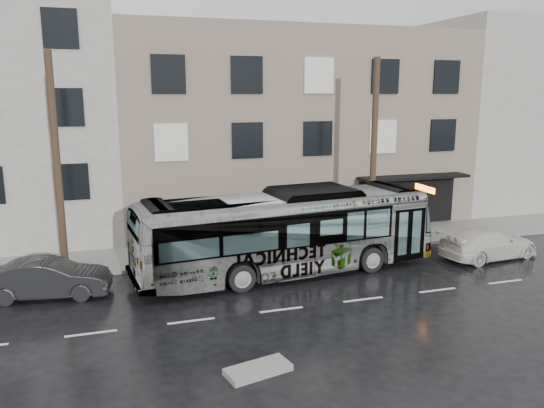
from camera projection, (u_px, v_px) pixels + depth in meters
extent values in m
plane|color=black|center=(262.00, 286.00, 21.09)|extent=(120.00, 120.00, 0.00)
cube|color=gray|center=(234.00, 250.00, 25.66)|extent=(90.00, 3.60, 0.15)
cube|color=gray|center=(282.00, 126.00, 33.29)|extent=(20.00, 12.00, 11.00)
cube|color=#AFACA5|center=(528.00, 114.00, 38.70)|extent=(18.00, 12.00, 12.00)
cylinder|color=#443222|center=(373.00, 155.00, 25.11)|extent=(0.30, 0.30, 9.00)
cylinder|color=#443222|center=(57.00, 167.00, 21.05)|extent=(0.30, 0.30, 9.00)
cylinder|color=slate|center=(391.00, 221.00, 26.11)|extent=(0.06, 0.06, 2.40)
imported|color=#B2B2B2|center=(286.00, 232.00, 22.24)|extent=(13.13, 4.35, 3.59)
imported|color=silver|center=(488.00, 243.00, 24.53)|extent=(5.06, 2.52, 1.41)
imported|color=black|center=(48.00, 278.00, 19.79)|extent=(4.63, 2.15, 1.47)
cube|color=gray|center=(258.00, 370.00, 14.52)|extent=(1.93, 1.19, 0.18)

